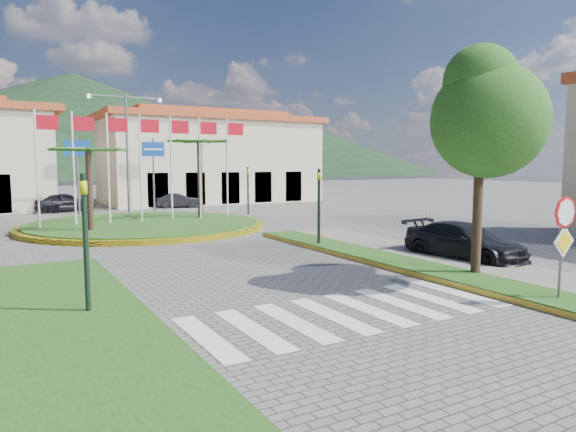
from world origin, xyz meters
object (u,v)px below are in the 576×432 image
roundabout_island (145,224)px  stop_sign (564,232)px  car_dark_b (178,200)px  deciduous_tree (482,102)px  car_side_right (465,241)px  car_dark_a (65,202)px

roundabout_island → stop_sign: 20.69m
car_dark_b → deciduous_tree: bearing=-164.8°
roundabout_island → stop_sign: size_ratio=4.79×
deciduous_tree → car_side_right: bearing=47.3°
stop_sign → car_side_right: bearing=63.5°
stop_sign → deciduous_tree: 4.59m
roundabout_island → car_dark_b: size_ratio=3.77×
stop_sign → car_side_right: (2.60, 5.21, -1.13)m
car_side_right → roundabout_island: bearing=110.9°
roundabout_island → stop_sign: (4.90, -20.04, 1.61)m
deciduous_tree → car_dark_a: bearing=105.6°
deciduous_tree → car_dark_a: 30.36m
deciduous_tree → car_side_right: 5.39m
car_dark_a → car_dark_b: bearing=-108.2°
roundabout_island → deciduous_tree: bearing=-72.1°
deciduous_tree → car_dark_b: 28.57m
car_dark_b → car_dark_a: bearing=100.1°
car_dark_a → car_dark_b: size_ratio=1.19×
stop_sign → deciduous_tree: (0.60, 3.04, 3.38)m
stop_sign → deciduous_tree: size_ratio=0.39×
roundabout_island → car_dark_b: bearing=63.9°
deciduous_tree → car_side_right: deciduous_tree is taller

